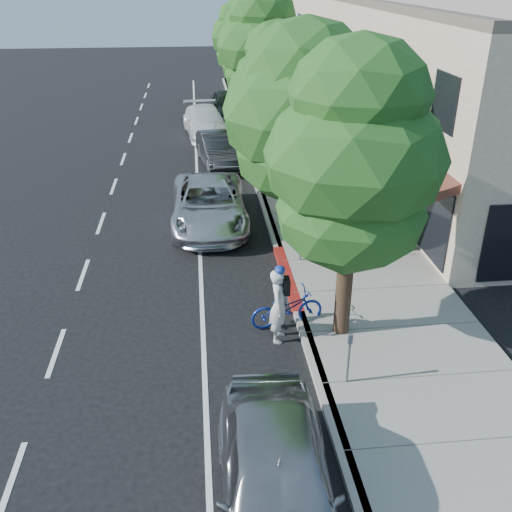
{
  "coord_description": "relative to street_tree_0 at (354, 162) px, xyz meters",
  "views": [
    {
      "loc": [
        -2.52,
        -13.84,
        8.38
      ],
      "look_at": [
        -1.06,
        0.04,
        1.35
      ],
      "focal_mm": 40.0,
      "sensor_mm": 36.0,
      "label": 1
    }
  ],
  "objects": [
    {
      "name": "cyclist",
      "position": [
        -1.6,
        0.01,
        -3.62
      ],
      "size": [
        0.64,
        0.81,
        1.96
      ],
      "primitive_type": "imported",
      "rotation": [
        0.0,
        0.0,
        1.31
      ],
      "color": "silver",
      "rests_on": "ground"
    },
    {
      "name": "sidewalk",
      "position": [
        1.4,
        10.0,
        -4.52
      ],
      "size": [
        4.6,
        56.0,
        0.15
      ],
      "primitive_type": "cube",
      "color": "gray",
      "rests_on": "ground"
    },
    {
      "name": "storefront_building",
      "position": [
        8.7,
        20.0,
        -1.1
      ],
      "size": [
        10.0,
        36.0,
        7.0
      ],
      "primitive_type": "cube",
      "color": "beige",
      "rests_on": "ground"
    },
    {
      "name": "street_tree_1",
      "position": [
        -0.0,
        6.0,
        -0.35
      ],
      "size": [
        5.37,
        5.37,
        7.23
      ],
      "color": "black",
      "rests_on": "ground"
    },
    {
      "name": "street_tree_2",
      "position": [
        0.0,
        12.0,
        -0.4
      ],
      "size": [
        3.77,
        3.77,
        6.69
      ],
      "color": "black",
      "rests_on": "ground"
    },
    {
      "name": "curb",
      "position": [
        -0.9,
        10.0,
        -4.52
      ],
      "size": [
        0.3,
        56.0,
        0.15
      ],
      "primitive_type": "cube",
      "color": "#9E998E",
      "rests_on": "ground"
    },
    {
      "name": "dark_suv_far",
      "position": [
        -1.4,
        23.5,
        -3.71
      ],
      "size": [
        2.29,
        5.28,
        1.77
      ],
      "primitive_type": "imported",
      "rotation": [
        0.0,
        0.0,
        0.04
      ],
      "color": "black",
      "rests_on": "ground"
    },
    {
      "name": "street_tree_5",
      "position": [
        0.0,
        30.0,
        -0.47
      ],
      "size": [
        4.38,
        4.38,
        6.77
      ],
      "color": "black",
      "rests_on": "ground"
    },
    {
      "name": "silver_suv",
      "position": [
        -3.1,
        7.5,
        -3.8
      ],
      "size": [
        2.68,
        5.73,
        1.59
      ],
      "primitive_type": "imported",
      "rotation": [
        0.0,
        0.0,
        -0.01
      ],
      "color": "silver",
      "rests_on": "ground"
    },
    {
      "name": "ground",
      "position": [
        -0.9,
        2.0,
        -4.6
      ],
      "size": [
        120.0,
        120.0,
        0.0
      ],
      "primitive_type": "plane",
      "color": "black",
      "rests_on": "ground"
    },
    {
      "name": "street_tree_3",
      "position": [
        -0.0,
        18.0,
        0.26
      ],
      "size": [
        4.5,
        4.5,
        7.77
      ],
      "color": "black",
      "rests_on": "ground"
    },
    {
      "name": "white_pickup",
      "position": [
        -2.9,
        20.03,
        -3.82
      ],
      "size": [
        2.77,
        5.57,
        1.55
      ],
      "primitive_type": "imported",
      "rotation": [
        0.0,
        0.0,
        0.11
      ],
      "color": "white",
      "rests_on": "ground"
    },
    {
      "name": "near_car_a",
      "position": [
        -2.37,
        -5.23,
        -3.76
      ],
      "size": [
        2.17,
        4.99,
        1.68
      ],
      "primitive_type": "imported",
      "rotation": [
        0.0,
        0.0,
        -0.04
      ],
      "color": "#9F9FA3",
      "rests_on": "ground"
    },
    {
      "name": "street_tree_0",
      "position": [
        0.0,
        0.0,
        0.0
      ],
      "size": [
        4.1,
        4.1,
        7.32
      ],
      "color": "black",
      "rests_on": "ground"
    },
    {
      "name": "curb_red_segment",
      "position": [
        -0.9,
        3.0,
        -4.52
      ],
      "size": [
        0.32,
        4.0,
        0.15
      ],
      "primitive_type": "cube",
      "color": "maroon",
      "rests_on": "ground"
    },
    {
      "name": "dark_sedan",
      "position": [
        -2.42,
        14.6,
        -3.85
      ],
      "size": [
        2.17,
        4.73,
        1.5
      ],
      "primitive_type": "imported",
      "rotation": [
        0.0,
        0.0,
        0.13
      ],
      "color": "black",
      "rests_on": "ground"
    },
    {
      "name": "bicycle",
      "position": [
        -1.3,
        0.62,
        -4.09
      ],
      "size": [
        2.03,
        1.02,
        1.02
      ],
      "primitive_type": "imported",
      "rotation": [
        0.0,
        0.0,
        1.75
      ],
      "color": "#152C97",
      "rests_on": "ground"
    },
    {
      "name": "street_tree_4",
      "position": [
        -0.0,
        24.0,
        -0.38
      ],
      "size": [
        4.14,
        4.14,
        6.83
      ],
      "color": "black",
      "rests_on": "ground"
    },
    {
      "name": "pedestrian",
      "position": [
        2.74,
        12.28,
        -3.6
      ],
      "size": [
        1.02,
        0.93,
        1.7
      ],
      "primitive_type": "imported",
      "rotation": [
        0.0,
        0.0,
        3.57
      ],
      "color": "black",
      "rests_on": "sidewalk"
    }
  ]
}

